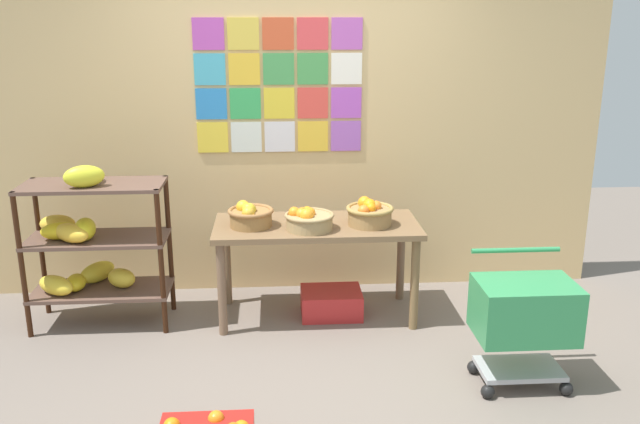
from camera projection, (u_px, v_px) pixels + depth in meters
The scene contains 9 objects.
ground at pixel (301, 383), 4.02m from camera, with size 9.01×9.01×0.00m, color #73665C.
back_wall_with_art at pixel (291, 120), 5.11m from camera, with size 4.79×0.07×2.69m.
banana_shelf_unit at pixel (87, 240), 4.63m from camera, with size 0.95×0.53×1.17m.
display_table at pixel (317, 236), 4.76m from camera, with size 1.44×0.64×0.70m.
fruit_basket_back_left at pixel (250, 215), 4.65m from camera, with size 0.32×0.32×0.18m.
fruit_basket_back_right at pixel (370, 213), 4.69m from camera, with size 0.33×0.33×0.19m.
fruit_basket_centre at pixel (308, 219), 4.59m from camera, with size 0.34×0.34×0.16m.
produce_crate_under_table at pixel (331, 303), 4.92m from camera, with size 0.44×0.33×0.19m, color red.
shopping_cart at pixel (524, 314), 3.89m from camera, with size 0.56×0.42×0.78m.
Camera 1 is at (-0.13, -3.57, 2.10)m, focal length 37.89 mm.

